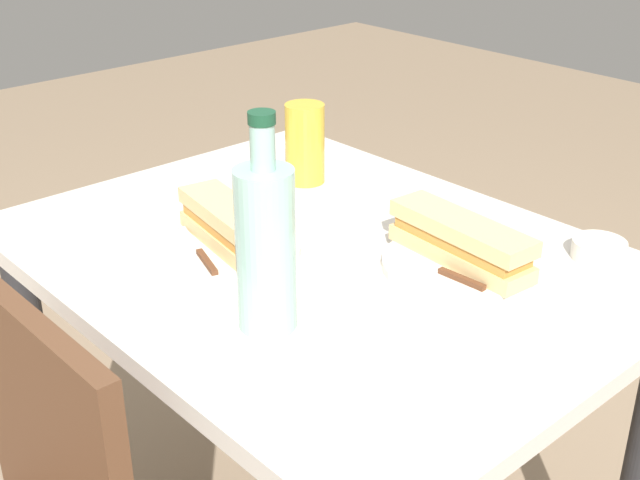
# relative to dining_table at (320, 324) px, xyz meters

# --- Properties ---
(dining_table) EXTENTS (1.00, 0.77, 0.77)m
(dining_table) POSITION_rel_dining_table_xyz_m (0.00, 0.00, 0.00)
(dining_table) COLOR beige
(dining_table) RESTS_ON ground
(plate_near) EXTENTS (0.24, 0.24, 0.01)m
(plate_near) POSITION_rel_dining_table_xyz_m (0.10, 0.11, 0.14)
(plate_near) COLOR silver
(plate_near) RESTS_ON dining_table
(baguette_sandwich_near) EXTENTS (0.22, 0.10, 0.07)m
(baguette_sandwich_near) POSITION_rel_dining_table_xyz_m (0.10, 0.11, 0.19)
(baguette_sandwich_near) COLOR #DBB77A
(baguette_sandwich_near) RESTS_ON plate_near
(knife_near) EXTENTS (0.17, 0.07, 0.01)m
(knife_near) POSITION_rel_dining_table_xyz_m (0.10, 0.17, 0.15)
(knife_near) COLOR silver
(knife_near) RESTS_ON plate_near
(plate_far) EXTENTS (0.24, 0.24, 0.01)m
(plate_far) POSITION_rel_dining_table_xyz_m (-0.19, -0.12, 0.14)
(plate_far) COLOR silver
(plate_far) RESTS_ON dining_table
(baguette_sandwich_far) EXTENTS (0.25, 0.09, 0.07)m
(baguette_sandwich_far) POSITION_rel_dining_table_xyz_m (-0.19, -0.12, 0.19)
(baguette_sandwich_far) COLOR #DBB77A
(baguette_sandwich_far) RESTS_ON plate_far
(knife_far) EXTENTS (0.18, 0.02, 0.01)m
(knife_far) POSITION_rel_dining_table_xyz_m (-0.20, -0.07, 0.15)
(knife_far) COLOR silver
(knife_far) RESTS_ON plate_far
(water_bottle) EXTENTS (0.08, 0.08, 0.30)m
(water_bottle) POSITION_rel_dining_table_xyz_m (-0.12, 0.20, 0.26)
(water_bottle) COLOR #99C6B7
(water_bottle) RESTS_ON dining_table
(beer_glass) EXTENTS (0.07, 0.07, 0.15)m
(beer_glass) POSITION_rel_dining_table_xyz_m (0.24, -0.18, 0.21)
(beer_glass) COLOR gold
(beer_glass) RESTS_ON dining_table
(olive_bowl) EXTENTS (0.08, 0.08, 0.03)m
(olive_bowl) POSITION_rel_dining_table_xyz_m (-0.31, -0.31, 0.15)
(olive_bowl) COLOR silver
(olive_bowl) RESTS_ON dining_table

